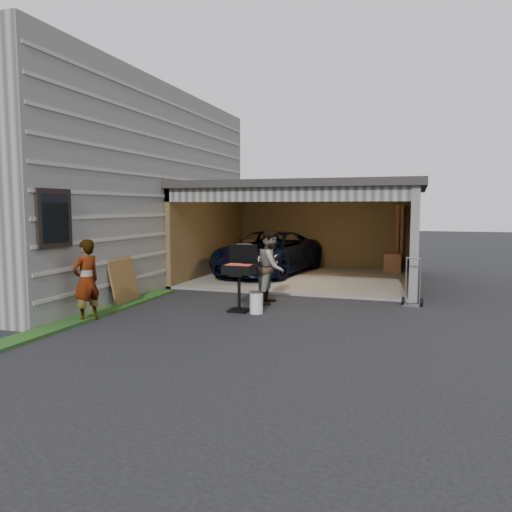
# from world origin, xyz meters

# --- Properties ---
(ground) EXTENTS (80.00, 80.00, 0.00)m
(ground) POSITION_xyz_m (0.00, 0.00, 0.00)
(ground) COLOR black
(ground) RESTS_ON ground
(house) EXTENTS (7.00, 11.00, 5.50)m
(house) POSITION_xyz_m (-6.00, 4.00, 2.75)
(house) COLOR #474744
(house) RESTS_ON ground
(groundcover_strip) EXTENTS (0.50, 8.00, 0.06)m
(groundcover_strip) POSITION_xyz_m (-2.25, -1.00, 0.03)
(groundcover_strip) COLOR #193814
(groundcover_strip) RESTS_ON ground
(garage) EXTENTS (6.80, 6.30, 2.90)m
(garage) POSITION_xyz_m (0.76, 6.79, 1.87)
(garage) COLOR #605E59
(garage) RESTS_ON ground
(minivan) EXTENTS (2.87, 5.13, 1.36)m
(minivan) POSITION_xyz_m (-0.61, 6.90, 0.68)
(minivan) COLOR black
(minivan) RESTS_ON ground
(woman) EXTENTS (0.53, 0.67, 1.59)m
(woman) POSITION_xyz_m (-2.10, -0.42, 0.80)
(woman) COLOR silver
(woman) RESTS_ON ground
(man) EXTENTS (0.67, 0.85, 1.70)m
(man) POSITION_xyz_m (0.80, 2.40, 0.85)
(man) COLOR #4C271D
(man) RESTS_ON ground
(bbq_grill) EXTENTS (0.64, 0.56, 1.41)m
(bbq_grill) POSITION_xyz_m (0.40, 1.36, 0.84)
(bbq_grill) COLOR black
(bbq_grill) RESTS_ON ground
(propane_tank) EXTENTS (0.33, 0.33, 0.42)m
(propane_tank) POSITION_xyz_m (0.81, 1.26, 0.21)
(propane_tank) COLOR silver
(propane_tank) RESTS_ON ground
(plywood_panel) EXTENTS (0.27, 0.97, 1.07)m
(plywood_panel) POSITION_xyz_m (-2.40, 1.32, 0.53)
(plywood_panel) COLOR brown
(plywood_panel) RESTS_ON ground
(hand_truck) EXTENTS (0.47, 0.38, 1.10)m
(hand_truck) POSITION_xyz_m (3.89, 3.08, 0.21)
(hand_truck) COLOR slate
(hand_truck) RESTS_ON ground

